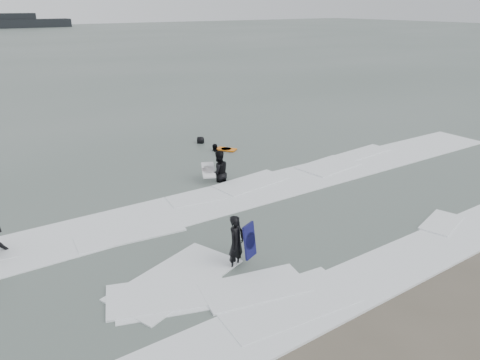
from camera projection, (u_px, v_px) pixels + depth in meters
ground at (344, 273)px, 12.57m from camera, size 320.00×320.00×0.00m
surfer_centre at (237, 268)px, 12.81m from camera, size 0.68×0.59×1.58m
surfer_wading at (219, 182)px, 18.95m from camera, size 0.98×0.81×1.87m
surfer_right_near at (215, 152)px, 22.76m from camera, size 0.78×0.99×1.57m
surfer_right_far at (201, 144)px, 24.03m from camera, size 0.87×0.89×1.55m
surf_foam at (262, 222)px, 15.43m from camera, size 30.03×9.06×0.09m
bodyboards at (225, 177)px, 18.05m from camera, size 5.96×10.15×1.25m
vessel_horizon at (16, 23)px, 132.90m from camera, size 29.39×5.25×3.99m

